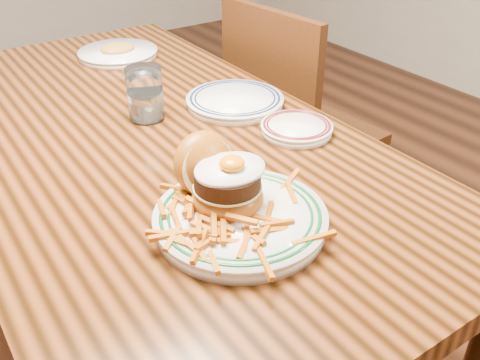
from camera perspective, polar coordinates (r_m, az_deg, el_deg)
floor at (r=1.75m, az=-7.89°, el=-17.36°), size 6.00×6.00×0.00m
table at (r=1.32m, az=-9.99°, el=1.70°), size 0.85×1.60×0.75m
chair_right at (r=1.87m, az=5.65°, el=5.58°), size 0.47×0.47×0.91m
main_plate at (r=0.93m, az=-0.63°, el=-2.53°), size 0.30×0.32×0.15m
side_plate at (r=1.25m, az=6.06°, el=5.56°), size 0.17×0.17×0.03m
rear_plate at (r=1.38m, az=-0.54°, el=8.47°), size 0.25×0.25×0.03m
water_glass at (r=1.32m, az=-10.06°, el=8.71°), size 0.09×0.09×0.13m
far_plate at (r=1.78m, az=-12.89°, el=13.09°), size 0.25×0.25×0.04m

